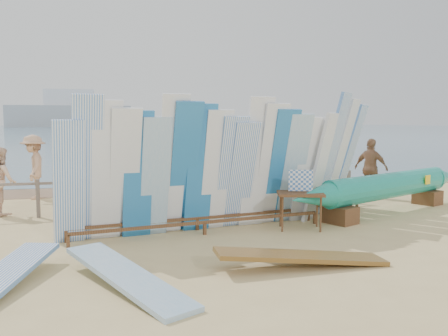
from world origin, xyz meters
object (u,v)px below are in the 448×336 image
object	(u,v)px
side_surfboard_rack	(336,160)
beachgoer_10	(371,168)
flat_board_c	(302,267)
main_surfboard_rack	(200,172)
beach_chair_left	(169,194)
flat_board_a	(127,287)
beach_chair_right	(130,199)
beachgoer_8	(230,169)
beachgoer_2	(1,181)
stroller	(232,184)
beachgoer_6	(154,176)
vendor_table	(300,210)
outrigger_canoe	(389,187)
beachgoer_9	(251,159)
beachgoer_3	(34,167)

from	to	relation	value
side_surfboard_rack	beachgoer_10	size ratio (longest dim) A/B	1.67
beachgoer_10	flat_board_c	bearing A→B (deg)	108.44
main_surfboard_rack	side_surfboard_rack	size ratio (longest dim) A/B	1.93
beach_chair_left	main_surfboard_rack	bearing A→B (deg)	-70.33
flat_board_a	beach_chair_right	bearing A→B (deg)	60.06
side_surfboard_rack	beachgoer_8	world-z (taller)	side_surfboard_rack
beachgoer_2	beach_chair_left	bearing A→B (deg)	-112.35
side_surfboard_rack	beach_chair_left	world-z (taller)	side_surfboard_rack
side_surfboard_rack	stroller	xyz separation A→B (m)	(-1.88, 2.53, -0.85)
side_surfboard_rack	beachgoer_6	world-z (taller)	side_surfboard_rack
vendor_table	beach_chair_right	size ratio (longest dim) A/B	1.58
outrigger_canoe	beachgoer_10	distance (m)	2.33
flat_board_c	beachgoer_9	bearing A→B (deg)	-10.63
stroller	beachgoer_10	world-z (taller)	beachgoer_10
beach_chair_left	beachgoer_9	distance (m)	4.20
flat_board_a	beachgoer_10	size ratio (longest dim) A/B	1.55
stroller	beachgoer_6	xyz separation A→B (m)	(-2.22, -0.13, 0.31)
stroller	beachgoer_10	distance (m)	4.12
outrigger_canoe	flat_board_c	size ratio (longest dim) A/B	2.43
side_surfboard_rack	beach_chair_right	size ratio (longest dim) A/B	3.69
main_surfboard_rack	flat_board_c	xyz separation A→B (m)	(1.06, -2.63, -1.23)
beachgoer_9	beachgoer_10	distance (m)	4.13
beachgoer_2	vendor_table	bearing A→B (deg)	-147.26
flat_board_c	beach_chair_right	size ratio (longest dim) A/B	3.44
beachgoer_6	vendor_table	bearing A→B (deg)	111.36
outrigger_canoe	beachgoer_10	bearing A→B (deg)	44.13
beachgoer_2	beachgoer_3	distance (m)	2.32
flat_board_a	beach_chair_left	xyz separation A→B (m)	(1.47, 6.42, 0.25)
vendor_table	beachgoer_3	xyz separation A→B (m)	(-5.87, 5.51, 0.51)
flat_board_c	main_surfboard_rack	bearing A→B (deg)	24.07
flat_board_c	beach_chair_left	size ratio (longest dim) A/B	3.17
flat_board_c	flat_board_a	distance (m)	2.67
side_surfboard_rack	outrigger_canoe	distance (m)	1.52
main_surfboard_rack	vendor_table	size ratio (longest dim) A/B	4.49
beach_chair_left	beachgoer_6	size ratio (longest dim) A/B	0.55
beachgoer_10	beach_chair_right	bearing A→B (deg)	57.20
main_surfboard_rack	outrigger_canoe	size ratio (longest dim) A/B	0.85
beachgoer_9	beachgoer_8	world-z (taller)	beachgoer_9
side_surfboard_rack	flat_board_c	bearing A→B (deg)	-166.83
beach_chair_left	beachgoer_2	xyz separation A→B (m)	(-4.11, -0.56, 0.57)
side_surfboard_rack	vendor_table	size ratio (longest dim) A/B	2.33
outrigger_canoe	vendor_table	xyz separation A→B (m)	(-2.82, -1.11, -0.22)
stroller	beachgoer_10	bearing A→B (deg)	-15.65
flat_board_a	beach_chair_left	bearing A→B (deg)	50.88
main_surfboard_rack	stroller	bearing A→B (deg)	56.71
flat_board_a	beachgoer_8	distance (m)	7.82
beach_chair_left	beachgoer_6	distance (m)	0.69
flat_board_c	beachgoer_8	world-z (taller)	beachgoer_8
beachgoer_6	beach_chair_left	bearing A→B (deg)	177.14
outrigger_canoe	beach_chair_right	world-z (taller)	outrigger_canoe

